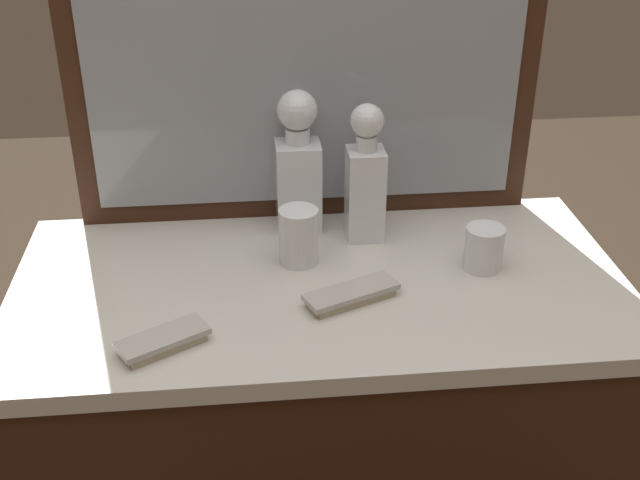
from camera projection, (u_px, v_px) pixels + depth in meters
name	position (u px, v px, depth m)	size (l,w,h in m)	color
dresser	(320.00, 458.00, 1.65)	(1.09, 0.56, 0.86)	#381E11
dresser_mirror	(305.00, 22.00, 1.48)	(0.91, 0.03, 0.79)	#381E11
crystal_decanter_right	(298.00, 173.00, 1.57)	(0.09, 0.09, 0.28)	white
crystal_decanter_center	(365.00, 186.00, 1.53)	(0.07, 0.07, 0.27)	white
crystal_tumbler_front	(299.00, 238.00, 1.47)	(0.07, 0.07, 0.11)	white
crystal_tumbler_center	(484.00, 250.00, 1.46)	(0.07, 0.07, 0.08)	white
silver_brush_far_left	(351.00, 295.00, 1.37)	(0.17, 0.12, 0.02)	#B7A88C
silver_brush_center	(163.00, 341.00, 1.25)	(0.15, 0.12, 0.02)	#B7A88C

